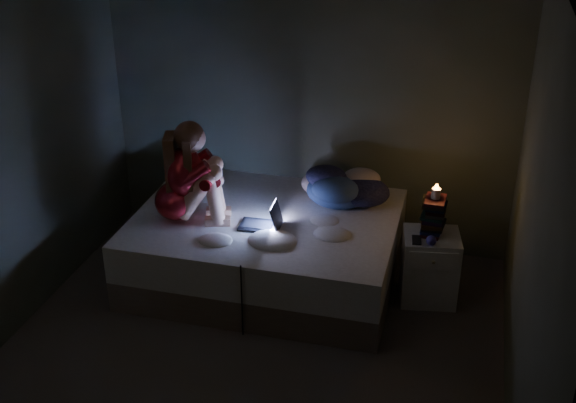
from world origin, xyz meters
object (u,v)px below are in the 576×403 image
(bed, at_px, (266,247))
(nightstand, at_px, (429,267))
(woman, at_px, (175,172))
(candle, at_px, (436,193))
(phone, at_px, (415,238))
(laptop, at_px, (259,214))

(bed, relative_size, nightstand, 3.67)
(woman, bearing_deg, candle, -7.44)
(phone, bearing_deg, laptop, -172.42)
(phone, bearing_deg, woman, -172.61)
(laptop, relative_size, candle, 4.07)
(candle, bearing_deg, nightstand, -80.92)
(candle, xyz_separation_m, phone, (-0.12, -0.14, -0.34))
(woman, height_order, laptop, woman)
(bed, relative_size, phone, 15.23)
(woman, distance_m, phone, 1.95)
(bed, xyz_separation_m, candle, (1.34, 0.08, 0.64))
(nightstand, bearing_deg, laptop, 179.79)
(woman, bearing_deg, laptop, -11.32)
(nightstand, distance_m, phone, 0.34)
(laptop, bearing_deg, phone, 3.07)
(laptop, relative_size, nightstand, 0.56)
(woman, height_order, nightstand, woman)
(bed, distance_m, candle, 1.49)
(nightstand, bearing_deg, phone, -152.92)
(bed, height_order, phone, phone)
(woman, distance_m, nightstand, 2.16)
(woman, bearing_deg, bed, 3.41)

